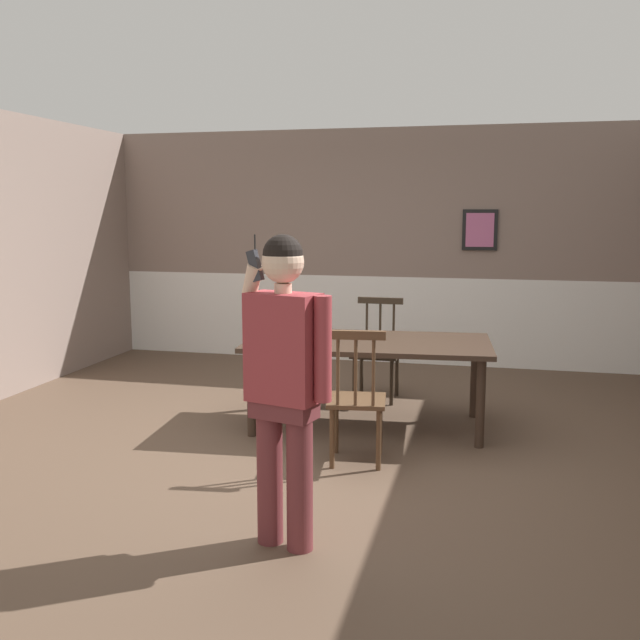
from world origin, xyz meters
name	(u,v)px	position (x,y,z in m)	size (l,w,h in m)	color
ground_plane	(312,446)	(0.00, 0.00, 0.00)	(7.20, 7.20, 0.00)	brown
room_back_partition	(380,251)	(0.00, 3.23, 1.31)	(6.54, 0.17, 2.72)	gray
dining_table	(368,349)	(0.32, 0.61, 0.66)	(2.06, 1.18, 0.73)	#38281E
chair_near_window	(357,399)	(0.39, -0.28, 0.47)	(0.45, 0.45, 0.98)	#513823
chair_by_doorway	(377,351)	(0.25, 1.51, 0.46)	(0.44, 0.44, 0.96)	#2D2319
person_figure	(285,373)	(0.26, -1.62, 0.95)	(0.52, 0.29, 1.67)	brown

